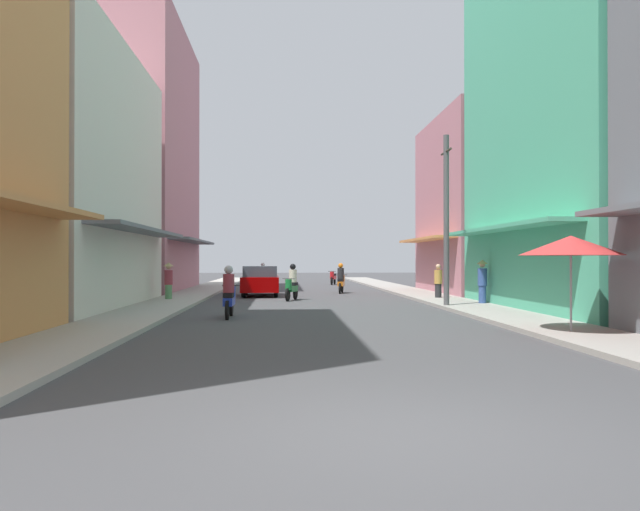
{
  "coord_description": "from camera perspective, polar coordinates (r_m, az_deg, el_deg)",
  "views": [
    {
      "loc": [
        -1.15,
        -5.94,
        1.74
      ],
      "look_at": [
        0.44,
        19.78,
        1.94
      ],
      "focal_mm": 33.57,
      "sensor_mm": 36.0,
      "label": 1
    }
  ],
  "objects": [
    {
      "name": "ground_plane",
      "position": [
        26.91,
        -1.09,
        -4.14
      ],
      "size": [
        109.49,
        109.49,
        0.0
      ],
      "primitive_type": "plane",
      "color": "#424244"
    },
    {
      "name": "sidewalk_left",
      "position": [
        27.24,
        -12.9,
        -3.96
      ],
      "size": [
        2.18,
        57.77,
        0.12
      ],
      "primitive_type": "cube",
      "color": "#ADA89E",
      "rests_on": "ground"
    },
    {
      "name": "sidewalk_right",
      "position": [
        27.71,
        10.51,
        -3.9
      ],
      "size": [
        2.18,
        57.77,
        0.12
      ],
      "primitive_type": "cube",
      "color": "#9E9991",
      "rests_on": "ground"
    },
    {
      "name": "building_left_mid",
      "position": [
        23.57,
        -24.82,
        6.8
      ],
      "size": [
        7.05,
        11.35,
        9.39
      ],
      "color": "silver",
      "rests_on": "ground"
    },
    {
      "name": "building_left_far",
      "position": [
        35.44,
        -17.58,
        8.63
      ],
      "size": [
        7.05,
        11.46,
        14.63
      ],
      "color": "#B7727F",
      "rests_on": "ground"
    },
    {
      "name": "building_right_mid",
      "position": [
        23.48,
        25.03,
        15.93
      ],
      "size": [
        7.05,
        10.96,
        16.69
      ],
      "color": "#4CB28C",
      "rests_on": "ground"
    },
    {
      "name": "building_right_far",
      "position": [
        32.25,
        16.07,
        4.54
      ],
      "size": [
        7.05,
        9.06,
        9.06
      ],
      "color": "#B7727F",
      "rests_on": "ground"
    },
    {
      "name": "motorbike_white",
      "position": [
        38.24,
        -5.5,
        -1.98
      ],
      "size": [
        0.59,
        1.8,
        1.58
      ],
      "color": "black",
      "rests_on": "ground"
    },
    {
      "name": "motorbike_red",
      "position": [
        42.2,
        1.25,
        -2.11
      ],
      "size": [
        0.67,
        1.77,
        0.96
      ],
      "color": "black",
      "rests_on": "ground"
    },
    {
      "name": "motorbike_orange",
      "position": [
        31.33,
        2.02,
        -2.33
      ],
      "size": [
        0.62,
        1.79,
        1.58
      ],
      "color": "black",
      "rests_on": "ground"
    },
    {
      "name": "motorbike_blue",
      "position": [
        18.2,
        -8.65,
        -3.7
      ],
      "size": [
        0.55,
        1.81,
        1.58
      ],
      "color": "black",
      "rests_on": "ground"
    },
    {
      "name": "motorbike_green",
      "position": [
        25.86,
        -2.7,
        -2.73
      ],
      "size": [
        0.7,
        1.76,
        1.58
      ],
      "color": "black",
      "rests_on": "ground"
    },
    {
      "name": "parked_car",
      "position": [
        29.13,
        -5.72,
        -2.4
      ],
      "size": [
        1.84,
        4.13,
        1.45
      ],
      "color": "#8C0000",
      "rests_on": "ground"
    },
    {
      "name": "pedestrian_crossing",
      "position": [
        23.32,
        15.22,
        -2.28
      ],
      "size": [
        0.44,
        0.44,
        1.75
      ],
      "color": "#334C8C",
      "rests_on": "ground"
    },
    {
      "name": "pedestrian_far",
      "position": [
        26.33,
        11.2,
        -2.52
      ],
      "size": [
        0.34,
        0.34,
        1.57
      ],
      "color": "#262628",
      "rests_on": "ground"
    },
    {
      "name": "pedestrian_foreground",
      "position": [
        25.66,
        -14.24,
        -2.24
      ],
      "size": [
        0.44,
        0.44,
        1.64
      ],
      "color": "#598C59",
      "rests_on": "ground"
    },
    {
      "name": "vendor_umbrella",
      "position": [
        14.8,
        22.79,
        0.88
      ],
      "size": [
        2.32,
        2.32,
        2.3
      ],
      "color": "#99999E",
      "rests_on": "ground"
    },
    {
      "name": "utility_pole",
      "position": [
        22.02,
        11.95,
        3.38
      ],
      "size": [
        0.2,
        1.2,
        6.25
      ],
      "color": "#4C4C4F",
      "rests_on": "ground"
    }
  ]
}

